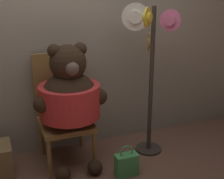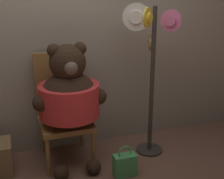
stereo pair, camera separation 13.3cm
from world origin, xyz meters
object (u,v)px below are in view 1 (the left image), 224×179
object	(u,v)px
chair	(62,108)
hat_display_rack	(149,67)
teddy_bear	(70,97)
handbag_on_ground	(126,164)

from	to	relation	value
chair	hat_display_rack	bearing A→B (deg)	-13.49
chair	hat_display_rack	world-z (taller)	hat_display_rack
teddy_bear	hat_display_rack	size ratio (longest dim) A/B	0.79
teddy_bear	handbag_on_ground	world-z (taller)	teddy_bear
teddy_bear	hat_display_rack	distance (m)	0.84
teddy_bear	handbag_on_ground	bearing A→B (deg)	-40.44
hat_display_rack	handbag_on_ground	size ratio (longest dim) A/B	5.02
chair	handbag_on_ground	bearing A→B (deg)	-50.28
teddy_bear	hat_display_rack	xyz separation A→B (m)	(0.81, -0.01, 0.22)
handbag_on_ground	chair	bearing A→B (deg)	129.72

